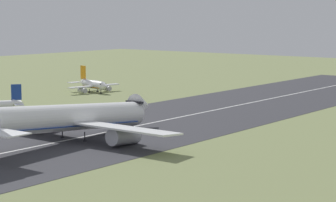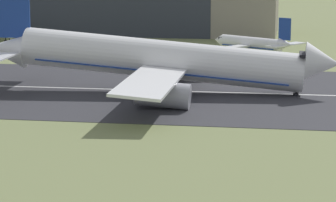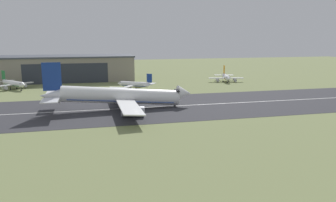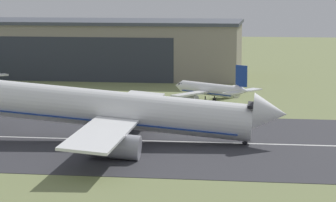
# 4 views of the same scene
# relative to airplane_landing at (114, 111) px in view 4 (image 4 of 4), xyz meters

# --- Properties ---
(runway_strip) EXTENTS (402.74, 50.13, 0.06)m
(runway_strip) POSITION_rel_airplane_landing_xyz_m (-12.60, 0.90, -5.08)
(runway_strip) COLOR #333338
(runway_strip) RESTS_ON ground_plane
(runway_centreline) EXTENTS (362.47, 0.70, 0.01)m
(runway_centreline) POSITION_rel_airplane_landing_xyz_m (-12.60, 0.90, -5.05)
(runway_centreline) COLOR silver
(runway_centreline) RESTS_ON runway_strip
(hangar_building) EXTENTS (82.82, 28.85, 15.73)m
(hangar_building) POSITION_rel_airplane_landing_xyz_m (-24.89, 91.51, 2.77)
(hangar_building) COLOR gray
(hangar_building) RESTS_ON ground_plane
(airplane_landing) EXTENTS (58.15, 56.79, 18.72)m
(airplane_landing) POSITION_rel_airplane_landing_xyz_m (0.00, 0.00, 0.00)
(airplane_landing) COLOR white
(airplane_landing) RESTS_ON ground_plane
(airplane_parked_east) EXTENTS (20.93, 20.58, 8.60)m
(airplane_parked_east) POSITION_rel_airplane_landing_xyz_m (11.95, 47.31, -2.56)
(airplane_parked_east) COLOR white
(airplane_parked_east) RESTS_ON ground_plane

